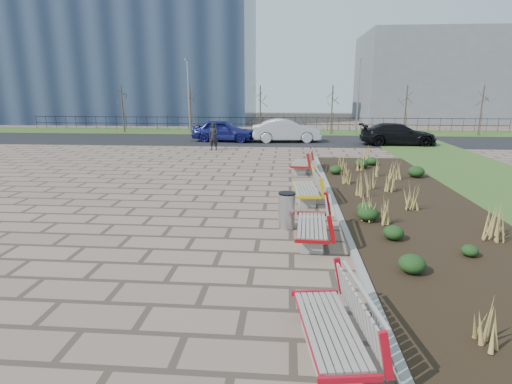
# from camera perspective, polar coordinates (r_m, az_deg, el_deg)

# --- Properties ---
(ground) EXTENTS (120.00, 120.00, 0.00)m
(ground) POSITION_cam_1_polar(r_m,az_deg,el_deg) (8.99, -11.29, -10.17)
(ground) COLOR #7A6553
(ground) RESTS_ON ground
(planting_bed) EXTENTS (4.50, 18.00, 0.10)m
(planting_bed) POSITION_cam_1_polar(r_m,az_deg,el_deg) (13.91, 20.61, -1.73)
(planting_bed) COLOR black
(planting_bed) RESTS_ON ground
(planting_curb) EXTENTS (0.16, 18.00, 0.15)m
(planting_curb) POSITION_cam_1_polar(r_m,az_deg,el_deg) (13.44, 11.03, -1.49)
(planting_curb) COLOR gray
(planting_curb) RESTS_ON ground
(grass_verge_far) EXTENTS (80.00, 5.00, 0.04)m
(grass_verge_far) POSITION_cam_1_polar(r_m,az_deg,el_deg) (36.11, 0.77, 8.59)
(grass_verge_far) COLOR #33511E
(grass_verge_far) RESTS_ON ground
(road) EXTENTS (80.00, 7.00, 0.02)m
(road) POSITION_cam_1_polar(r_m,az_deg,el_deg) (30.16, 0.01, 7.41)
(road) COLOR black
(road) RESTS_ON ground
(bench_a) EXTENTS (1.18, 2.20, 1.00)m
(bench_a) POSITION_cam_1_polar(r_m,az_deg,el_deg) (6.02, 10.45, -17.98)
(bench_a) COLOR red
(bench_a) RESTS_ON ground
(bench_b) EXTENTS (1.00, 2.14, 1.00)m
(bench_b) POSITION_cam_1_polar(r_m,az_deg,el_deg) (9.95, 8.00, -4.46)
(bench_b) COLOR #A80B0F
(bench_b) RESTS_ON ground
(bench_c) EXTENTS (1.03, 2.15, 1.00)m
(bench_c) POSITION_cam_1_polar(r_m,az_deg,el_deg) (13.56, 7.11, 0.67)
(bench_c) COLOR yellow
(bench_c) RESTS_ON ground
(bench_d) EXTENTS (1.14, 2.19, 1.00)m
(bench_d) POSITION_cam_1_polar(r_m,az_deg,el_deg) (18.45, 6.47, 4.36)
(bench_d) COLOR #B50D0C
(bench_d) RESTS_ON ground
(litter_bin) EXTENTS (0.45, 0.45, 0.99)m
(litter_bin) POSITION_cam_1_polar(r_m,az_deg,el_deg) (10.90, 4.41, -2.72)
(litter_bin) COLOR #B2B2B7
(litter_bin) RESTS_ON ground
(pedestrian) EXTENTS (0.67, 0.48, 1.72)m
(pedestrian) POSITION_cam_1_polar(r_m,az_deg,el_deg) (25.30, -6.07, 7.91)
(pedestrian) COLOR black
(pedestrian) RESTS_ON ground
(car_blue) EXTENTS (4.74, 2.35, 1.55)m
(car_blue) POSITION_cam_1_polar(r_m,az_deg,el_deg) (29.49, -4.61, 8.74)
(car_blue) COLOR navy
(car_blue) RESTS_ON road
(car_silver) EXTENTS (5.04, 2.20, 1.61)m
(car_silver) POSITION_cam_1_polar(r_m,az_deg,el_deg) (29.14, 4.36, 8.74)
(car_silver) COLOR #B1B4B9
(car_silver) RESTS_ON road
(car_black) EXTENTS (5.05, 2.07, 1.46)m
(car_black) POSITION_cam_1_polar(r_m,az_deg,el_deg) (29.08, 19.59, 7.79)
(car_black) COLOR black
(car_black) RESTS_ON road
(tree_a) EXTENTS (1.40, 1.40, 4.00)m
(tree_a) POSITION_cam_1_polar(r_m,az_deg,el_deg) (37.26, -18.50, 11.16)
(tree_a) COLOR #4C3D2D
(tree_a) RESTS_ON grass_verge_far
(tree_b) EXTENTS (1.40, 1.40, 4.00)m
(tree_b) POSITION_cam_1_polar(r_m,az_deg,el_deg) (35.39, -9.33, 11.56)
(tree_b) COLOR #4C3D2D
(tree_b) RESTS_ON grass_verge_far
(tree_c) EXTENTS (1.40, 1.40, 4.00)m
(tree_c) POSITION_cam_1_polar(r_m,az_deg,el_deg) (34.47, 0.61, 11.68)
(tree_c) COLOR #4C3D2D
(tree_c) RESTS_ON grass_verge_far
(tree_d) EXTENTS (1.40, 1.40, 4.00)m
(tree_d) POSITION_cam_1_polar(r_m,az_deg,el_deg) (34.58, 10.78, 11.44)
(tree_d) COLOR #4C3D2D
(tree_d) RESTS_ON grass_verge_far
(tree_e) EXTENTS (1.40, 1.40, 4.00)m
(tree_e) POSITION_cam_1_polar(r_m,az_deg,el_deg) (35.71, 20.57, 10.88)
(tree_e) COLOR #4C3D2D
(tree_e) RESTS_ON grass_verge_far
(tree_f) EXTENTS (1.40, 1.40, 4.00)m
(tree_f) POSITION_cam_1_polar(r_m,az_deg,el_deg) (37.77, 29.48, 10.09)
(tree_f) COLOR #4C3D2D
(tree_f) RESTS_ON grass_verge_far
(lamp_west) EXTENTS (0.24, 0.60, 6.00)m
(lamp_west) POSITION_cam_1_polar(r_m,az_deg,el_deg) (34.87, -9.60, 13.16)
(lamp_west) COLOR gray
(lamp_west) RESTS_ON grass_verge_far
(lamp_east) EXTENTS (0.24, 0.60, 6.00)m
(lamp_east) POSITION_cam_1_polar(r_m,az_deg,el_deg) (34.32, 14.36, 12.90)
(lamp_east) COLOR gray
(lamp_east) RESTS_ON grass_verge_far
(railing_fence) EXTENTS (44.00, 0.10, 1.20)m
(railing_fence) POSITION_cam_1_polar(r_m,az_deg,el_deg) (37.54, 0.92, 9.76)
(railing_fence) COLOR black
(railing_fence) RESTS_ON grass_verge_far
(building_glass) EXTENTS (40.00, 14.00, 15.00)m
(building_glass) POSITION_cam_1_polar(r_m,az_deg,el_deg) (53.82, -23.52, 17.35)
(building_glass) COLOR #192338
(building_glass) RESTS_ON ground
(building_grey) EXTENTS (18.00, 12.00, 10.00)m
(building_grey) POSITION_cam_1_polar(r_m,az_deg,el_deg) (52.89, 24.86, 14.56)
(building_grey) COLOR slate
(building_grey) RESTS_ON ground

